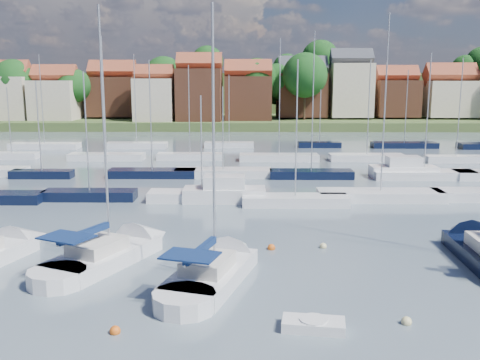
{
  "coord_description": "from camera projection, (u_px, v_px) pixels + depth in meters",
  "views": [
    {
      "loc": [
        -3.47,
        -24.82,
        10.3
      ],
      "look_at": [
        -3.91,
        14.0,
        3.01
      ],
      "focal_mm": 40.0,
      "sensor_mm": 36.0,
      "label": 1
    }
  ],
  "objects": [
    {
      "name": "buoy_c",
      "position": [
        165.0,
        291.0,
        26.44
      ],
      "size": [
        0.54,
        0.54,
        0.54
      ],
      "primitive_type": "sphere",
      "color": "#D85914",
      "rests_on": "ground"
    },
    {
      "name": "buoy_d",
      "position": [
        406.0,
        324.0,
        22.9
      ],
      "size": [
        0.46,
        0.46,
        0.46
      ],
      "primitive_type": "sphere",
      "color": "beige",
      "rests_on": "ground"
    },
    {
      "name": "buoy_h",
      "position": [
        271.0,
        249.0,
        32.98
      ],
      "size": [
        0.48,
        0.48,
        0.48
      ],
      "primitive_type": "sphere",
      "color": "#D85914",
      "rests_on": "ground"
    },
    {
      "name": "buoy_e",
      "position": [
        323.0,
        248.0,
        33.27
      ],
      "size": [
        0.43,
        0.43,
        0.43
      ],
      "primitive_type": "sphere",
      "color": "beige",
      "rests_on": "ground"
    },
    {
      "name": "ground",
      "position": [
        274.0,
        165.0,
        65.57
      ],
      "size": [
        260.0,
        260.0,
        0.0
      ],
      "primitive_type": "plane",
      "color": "#485563",
      "rests_on": "ground"
    },
    {
      "name": "sailboat_left",
      "position": [
        119.0,
        251.0,
        31.51
      ],
      "size": [
        7.55,
        11.59,
        15.48
      ],
      "rotation": [
        0.0,
        0.0,
        1.13
      ],
      "color": "silver",
      "rests_on": "ground"
    },
    {
      "name": "sailboat_centre",
      "position": [
        220.0,
        268.0,
        28.73
      ],
      "size": [
        6.05,
        11.53,
        15.18
      ],
      "rotation": [
        0.0,
        0.0,
        1.28
      ],
      "color": "silver",
      "rests_on": "ground"
    },
    {
      "name": "far_shore_town",
      "position": [
        266.0,
        100.0,
        155.76
      ],
      "size": [
        212.46,
        90.0,
        22.27
      ],
      "color": "#47562B",
      "rests_on": "ground"
    },
    {
      "name": "buoy_b",
      "position": [
        115.0,
        333.0,
        22.06
      ],
      "size": [
        0.45,
        0.45,
        0.45
      ],
      "primitive_type": "sphere",
      "color": "#D85914",
      "rests_on": "ground"
    },
    {
      "name": "tender",
      "position": [
        313.0,
        325.0,
        22.34
      ],
      "size": [
        2.76,
        1.57,
        0.56
      ],
      "rotation": [
        0.0,
        0.0,
        -0.14
      ],
      "color": "silver",
      "rests_on": "ground"
    },
    {
      "name": "marina_field",
      "position": [
        293.0,
        168.0,
        60.7
      ],
      "size": [
        79.62,
        41.41,
        15.93
      ],
      "color": "silver",
      "rests_on": "ground"
    },
    {
      "name": "sailboat_navy",
      "position": [
        479.0,
        248.0,
        32.01
      ],
      "size": [
        3.52,
        11.6,
        15.92
      ],
      "rotation": [
        0.0,
        0.0,
        1.53
      ],
      "color": "black",
      "rests_on": "ground"
    }
  ]
}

